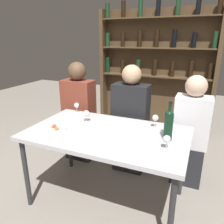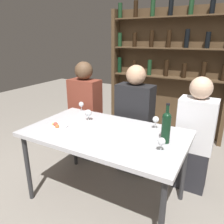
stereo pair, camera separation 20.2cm
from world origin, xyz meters
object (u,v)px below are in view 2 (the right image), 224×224
wine_glass_2 (81,105)px  seated_person_right (194,138)px  seated_person_left (86,114)px  wine_glass_0 (156,120)px  wine_bottle (166,126)px  seated_person_center (134,124)px  food_plate_0 (57,126)px  wine_glass_3 (88,113)px  wine_glass_1 (161,142)px

wine_glass_2 → seated_person_right: size_ratio=0.09×
seated_person_left → wine_glass_2: bearing=-62.7°
wine_glass_0 → seated_person_left: 1.11m
wine_bottle → seated_person_center: bearing=132.5°
wine_bottle → wine_glass_0: wine_bottle is taller
food_plate_0 → seated_person_center: bearing=56.6°
food_plate_0 → seated_person_center: 0.89m
seated_person_left → wine_glass_0: bearing=-18.3°
seated_person_right → wine_glass_3: bearing=-155.0°
wine_glass_3 → wine_glass_1: bearing=-17.7°
food_plate_0 → seated_person_left: size_ratio=0.17×
wine_glass_3 → wine_glass_0: bearing=9.5°
seated_person_center → wine_bottle: bearing=-47.5°
food_plate_0 → seated_person_left: 0.77m
seated_person_right → food_plate_0: bearing=-147.3°
wine_glass_2 → seated_person_center: bearing=24.0°
wine_bottle → food_plate_0: wine_bottle is taller
wine_glass_1 → seated_person_left: 1.42m
wine_bottle → wine_glass_0: bearing=126.0°
wine_glass_3 → seated_person_right: (0.98, 0.45, -0.24)m
wine_bottle → wine_glass_0: (-0.15, 0.21, -0.05)m
seated_person_center → wine_glass_0: bearing=-44.1°
wine_glass_3 → food_plate_0: (-0.17, -0.28, -0.07)m
seated_person_left → seated_person_right: (1.35, 0.00, -0.03)m
wine_bottle → wine_glass_3: 0.83m
food_plate_0 → seated_person_center: seated_person_center is taller
wine_glass_0 → seated_person_right: size_ratio=0.11×
wine_bottle → wine_glass_0: size_ratio=2.54×
wine_glass_2 → wine_glass_3: wine_glass_3 is taller
wine_glass_3 → seated_person_right: seated_person_right is taller
seated_person_center → wine_glass_2: bearing=-156.0°
wine_glass_0 → seated_person_center: (-0.35, 0.34, -0.22)m
food_plate_0 → seated_person_right: size_ratio=0.18×
wine_glass_1 → wine_glass_2: same height
seated_person_left → seated_person_center: 0.68m
wine_glass_1 → wine_glass_3: size_ratio=0.97×
wine_glass_1 → wine_bottle: bearing=96.3°
wine_glass_3 → seated_person_center: bearing=55.3°
wine_glass_2 → seated_person_left: seated_person_left is taller
wine_glass_3 → seated_person_center: 0.59m
seated_person_right → wine_glass_0: bearing=-132.1°
wine_bottle → seated_person_left: size_ratio=0.26×
wine_glass_0 → food_plate_0: bearing=-154.9°
wine_glass_1 → wine_glass_3: 0.88m
wine_glass_3 → food_plate_0: 0.34m
wine_glass_2 → seated_person_right: seated_person_right is taller
wine_bottle → wine_glass_3: bearing=173.3°
wine_bottle → wine_glass_1: 0.18m
wine_glass_2 → wine_glass_3: size_ratio=0.96×
wine_glass_1 → seated_person_right: seated_person_right is taller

